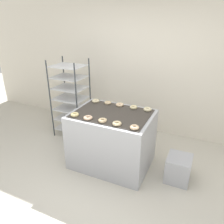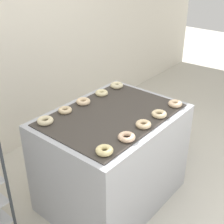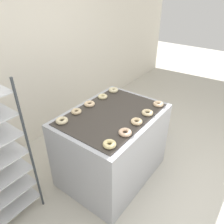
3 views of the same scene
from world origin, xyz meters
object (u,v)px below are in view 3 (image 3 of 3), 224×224
(donut_near_leftmost, at_px, (109,144))
(donut_near_center, at_px, (137,122))
(donut_far_leftmost, at_px, (62,121))
(glaze_bin, at_px, (149,123))
(donut_near_rightmost, at_px, (158,104))
(donut_near_right, at_px, (147,113))
(donut_far_rightmost, at_px, (113,90))
(donut_far_right, at_px, (103,97))
(donut_far_left, at_px, (76,111))
(donut_near_left, at_px, (125,132))
(fryer_machine, at_px, (112,145))
(donut_far_center, at_px, (90,104))

(donut_near_leftmost, distance_m, donut_near_center, 0.46)
(donut_far_leftmost, bearing_deg, glaze_bin, -10.27)
(donut_near_center, xyz_separation_m, donut_near_rightmost, (0.47, -0.01, 0.00))
(donut_near_right, distance_m, donut_far_rightmost, 0.69)
(glaze_bin, xyz_separation_m, donut_far_right, (-0.83, 0.28, 0.74))
(glaze_bin, relative_size, donut_far_right, 3.24)
(donut_near_leftmost, distance_m, donut_near_right, 0.68)
(donut_near_right, xyz_separation_m, donut_far_leftmost, (-0.67, 0.64, 0.00))
(glaze_bin, relative_size, donut_far_rightmost, 3.02)
(donut_near_leftmost, relative_size, donut_near_rightmost, 1.01)
(donut_far_right, distance_m, donut_far_rightmost, 0.23)
(donut_near_center, xyz_separation_m, donut_near_right, (0.22, -0.00, -0.00))
(donut_near_center, bearing_deg, donut_far_rightmost, 54.12)
(glaze_bin, bearing_deg, donut_far_rightmost, 155.05)
(donut_far_right, height_order, donut_far_rightmost, donut_far_rightmost)
(donut_far_leftmost, bearing_deg, donut_near_right, -43.45)
(donut_near_center, bearing_deg, donut_far_right, 69.93)
(donut_near_center, height_order, donut_far_leftmost, donut_far_leftmost)
(donut_far_leftmost, height_order, donut_far_right, donut_far_leftmost)
(donut_far_left, distance_m, donut_far_right, 0.46)
(donut_near_left, distance_m, donut_far_left, 0.66)
(donut_near_right, relative_size, donut_far_leftmost, 0.98)
(donut_near_leftmost, bearing_deg, fryer_machine, 34.29)
(donut_near_leftmost, height_order, donut_far_left, donut_near_leftmost)
(donut_far_center, distance_m, donut_far_right, 0.24)
(donut_near_leftmost, bearing_deg, donut_far_left, 70.01)
(donut_near_center, distance_m, donut_far_left, 0.68)
(donut_near_rightmost, bearing_deg, donut_far_right, 110.41)
(fryer_machine, bearing_deg, donut_near_right, -55.41)
(donut_near_center, relative_size, donut_near_right, 0.97)
(fryer_machine, height_order, donut_far_right, donut_far_right)
(donut_far_center, bearing_deg, donut_near_leftmost, -125.17)
(fryer_machine, height_order, donut_near_center, donut_near_center)
(donut_near_center, relative_size, donut_far_center, 0.97)
(fryer_machine, distance_m, donut_far_leftmost, 0.73)
(fryer_machine, xyz_separation_m, donut_near_right, (0.22, -0.32, 0.48))
(glaze_bin, relative_size, donut_near_left, 3.00)
(fryer_machine, relative_size, donut_far_center, 9.62)
(donut_near_leftmost, bearing_deg, donut_far_center, 54.83)
(donut_near_center, height_order, donut_near_rightmost, donut_near_rightmost)
(glaze_bin, xyz_separation_m, donut_far_left, (-1.29, 0.29, 0.74))
(donut_far_left, distance_m, donut_far_center, 0.22)
(donut_far_rightmost, bearing_deg, donut_near_left, -136.76)
(donut_near_leftmost, xyz_separation_m, donut_far_right, (0.69, 0.63, -0.00))
(donut_far_left, bearing_deg, donut_far_rightmost, -0.63)
(donut_near_leftmost, xyz_separation_m, donut_near_right, (0.68, -0.01, -0.00))
(glaze_bin, relative_size, donut_near_center, 3.15)
(donut_near_rightmost, height_order, donut_far_left, donut_near_rightmost)
(donut_far_left, height_order, donut_far_right, donut_far_right)
(donut_far_left, xyz_separation_m, donut_far_right, (0.46, -0.01, 0.00))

